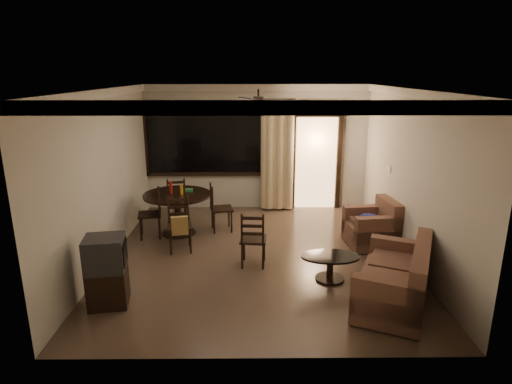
{
  "coord_description": "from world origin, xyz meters",
  "views": [
    {
      "loc": [
        -0.1,
        -6.8,
        3.06
      ],
      "look_at": [
        -0.04,
        0.2,
        1.08
      ],
      "focal_mm": 30.0,
      "sensor_mm": 36.0,
      "label": 1
    }
  ],
  "objects_px": {
    "dining_chair_east": "(221,217)",
    "dining_chair_north": "(177,208)",
    "sofa": "(398,281)",
    "dining_chair_west": "(151,223)",
    "tv_cabinet": "(107,271)",
    "coffee_table": "(330,264)",
    "armchair": "(374,227)",
    "dining_chair_south": "(180,234)",
    "side_chair": "(253,249)",
    "dining_table": "(177,202)"
  },
  "relations": [
    {
      "from": "dining_chair_east",
      "to": "dining_chair_north",
      "type": "distance_m",
      "value": 1.15
    },
    {
      "from": "sofa",
      "to": "dining_chair_east",
      "type": "bearing_deg",
      "value": 156.56
    },
    {
      "from": "dining_chair_east",
      "to": "dining_chair_west",
      "type": "bearing_deg",
      "value": 92.7
    },
    {
      "from": "tv_cabinet",
      "to": "coffee_table",
      "type": "xyz_separation_m",
      "value": [
        3.13,
        0.69,
        -0.23
      ]
    },
    {
      "from": "tv_cabinet",
      "to": "armchair",
      "type": "bearing_deg",
      "value": 16.89
    },
    {
      "from": "dining_chair_south",
      "to": "sofa",
      "type": "height_order",
      "value": "dining_chair_south"
    },
    {
      "from": "sofa",
      "to": "dining_chair_west",
      "type": "bearing_deg",
      "value": 171.52
    },
    {
      "from": "dining_chair_east",
      "to": "dining_chair_south",
      "type": "bearing_deg",
      "value": 135.7
    },
    {
      "from": "dining_chair_south",
      "to": "sofa",
      "type": "relative_size",
      "value": 0.53
    },
    {
      "from": "dining_chair_east",
      "to": "dining_chair_north",
      "type": "height_order",
      "value": "same"
    },
    {
      "from": "sofa",
      "to": "armchair",
      "type": "relative_size",
      "value": 1.96
    },
    {
      "from": "armchair",
      "to": "dining_chair_south",
      "type": "bearing_deg",
      "value": 176.96
    },
    {
      "from": "tv_cabinet",
      "to": "sofa",
      "type": "height_order",
      "value": "tv_cabinet"
    },
    {
      "from": "tv_cabinet",
      "to": "sofa",
      "type": "bearing_deg",
      "value": -9.59
    },
    {
      "from": "dining_chair_south",
      "to": "side_chair",
      "type": "distance_m",
      "value": 1.42
    },
    {
      "from": "dining_chair_north",
      "to": "tv_cabinet",
      "type": "bearing_deg",
      "value": 72.73
    },
    {
      "from": "dining_chair_north",
      "to": "side_chair",
      "type": "relative_size",
      "value": 1.01
    },
    {
      "from": "dining_chair_south",
      "to": "sofa",
      "type": "bearing_deg",
      "value": -40.95
    },
    {
      "from": "dining_chair_east",
      "to": "sofa",
      "type": "relative_size",
      "value": 0.53
    },
    {
      "from": "dining_chair_west",
      "to": "side_chair",
      "type": "height_order",
      "value": "dining_chair_west"
    },
    {
      "from": "dining_table",
      "to": "dining_chair_east",
      "type": "relative_size",
      "value": 1.36
    },
    {
      "from": "dining_chair_north",
      "to": "sofa",
      "type": "height_order",
      "value": "dining_chair_north"
    },
    {
      "from": "dining_table",
      "to": "sofa",
      "type": "bearing_deg",
      "value": -38.19
    },
    {
      "from": "dining_chair_south",
      "to": "sofa",
      "type": "distance_m",
      "value": 3.71
    },
    {
      "from": "tv_cabinet",
      "to": "dining_chair_east",
      "type": "bearing_deg",
      "value": 55.54
    },
    {
      "from": "tv_cabinet",
      "to": "coffee_table",
      "type": "relative_size",
      "value": 1.09
    },
    {
      "from": "dining_chair_south",
      "to": "coffee_table",
      "type": "relative_size",
      "value": 1.06
    },
    {
      "from": "armchair",
      "to": "tv_cabinet",
      "type": "bearing_deg",
      "value": -160.69
    },
    {
      "from": "side_chair",
      "to": "dining_chair_north",
      "type": "bearing_deg",
      "value": -49.24
    },
    {
      "from": "dining_chair_east",
      "to": "side_chair",
      "type": "relative_size",
      "value": 1.01
    },
    {
      "from": "sofa",
      "to": "coffee_table",
      "type": "height_order",
      "value": "sofa"
    },
    {
      "from": "armchair",
      "to": "dining_table",
      "type": "bearing_deg",
      "value": 163.65
    },
    {
      "from": "dining_table",
      "to": "dining_chair_north",
      "type": "height_order",
      "value": "dining_table"
    },
    {
      "from": "dining_table",
      "to": "coffee_table",
      "type": "relative_size",
      "value": 1.45
    },
    {
      "from": "dining_chair_south",
      "to": "coffee_table",
      "type": "distance_m",
      "value": 2.69
    },
    {
      "from": "tv_cabinet",
      "to": "dining_chair_south",
      "type": "bearing_deg",
      "value": 60.27
    },
    {
      "from": "tv_cabinet",
      "to": "sofa",
      "type": "xyz_separation_m",
      "value": [
        3.91,
        -0.03,
        -0.15
      ]
    },
    {
      "from": "dining_chair_south",
      "to": "dining_chair_north",
      "type": "bearing_deg",
      "value": 90.0
    },
    {
      "from": "dining_chair_east",
      "to": "side_chair",
      "type": "xyz_separation_m",
      "value": [
        0.64,
        -1.59,
        -0.0
      ]
    },
    {
      "from": "dining_table",
      "to": "armchair",
      "type": "relative_size",
      "value": 1.41
    },
    {
      "from": "dining_chair_west",
      "to": "sofa",
      "type": "distance_m",
      "value": 4.63
    },
    {
      "from": "dining_table",
      "to": "sofa",
      "type": "xyz_separation_m",
      "value": [
        3.4,
        -2.67,
        -0.3
      ]
    },
    {
      "from": "dining_chair_east",
      "to": "dining_chair_south",
      "type": "distance_m",
      "value": 1.2
    },
    {
      "from": "dining_chair_west",
      "to": "dining_chair_east",
      "type": "distance_m",
      "value": 1.36
    },
    {
      "from": "dining_chair_west",
      "to": "armchair",
      "type": "xyz_separation_m",
      "value": [
        4.14,
        -0.45,
        0.06
      ]
    },
    {
      "from": "dining_chair_west",
      "to": "side_chair",
      "type": "xyz_separation_m",
      "value": [
        1.95,
        -1.26,
        -0.0
      ]
    },
    {
      "from": "dining_chair_north",
      "to": "dining_chair_west",
      "type": "bearing_deg",
      "value": 58.6
    },
    {
      "from": "dining_chair_west",
      "to": "armchair",
      "type": "distance_m",
      "value": 4.16
    },
    {
      "from": "dining_table",
      "to": "side_chair",
      "type": "height_order",
      "value": "dining_table"
    },
    {
      "from": "armchair",
      "to": "side_chair",
      "type": "xyz_separation_m",
      "value": [
        -2.19,
        -0.81,
        -0.07
      ]
    }
  ]
}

